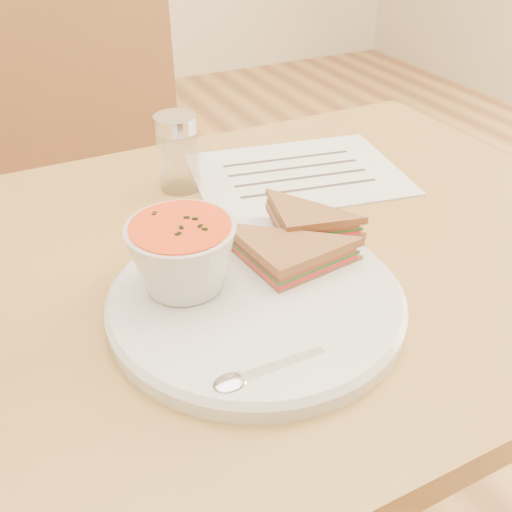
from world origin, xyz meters
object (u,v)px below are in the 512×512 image
dining_table (249,444)px  chair_far (113,218)px  soup_bowl (183,259)px  condiment_shaker (178,153)px  plate (256,301)px

dining_table → chair_far: bearing=94.9°
soup_bowl → condiment_shaker: size_ratio=1.03×
dining_table → chair_far: 0.59m
soup_bowl → plate: bearing=-34.7°
plate → soup_bowl: 0.09m
chair_far → plate: 0.72m
chair_far → plate: chair_far is taller
chair_far → soup_bowl: size_ratio=8.97×
plate → dining_table: bearing=69.6°
dining_table → chair_far: chair_far is taller
plate → condiment_shaker: (0.02, 0.29, 0.05)m
chair_far → condiment_shaker: chair_far is taller
condiment_shaker → plate: bearing=-94.7°
chair_far → soup_bowl: (-0.05, -0.63, 0.30)m
soup_bowl → condiment_shaker: 0.26m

